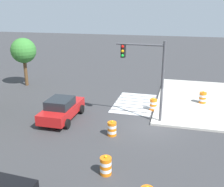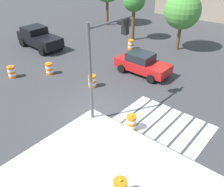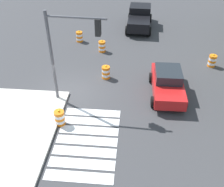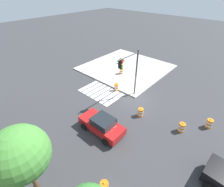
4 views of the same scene
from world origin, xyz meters
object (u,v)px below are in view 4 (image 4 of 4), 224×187
(sports_car, at_px, (102,124))
(traffic_barrel_median_far, at_px, (209,123))
(street_tree_corner_lot, at_px, (20,154))
(traffic_barrel_crosswalk_end, at_px, (116,87))
(traffic_barrel_median_near, at_px, (140,112))
(construction_barricade, at_px, (123,61))
(traffic_barrel_far_curb, at_px, (182,127))
(traffic_barrel_near_corner, at_px, (104,187))
(traffic_light_pole, at_px, (130,68))
(traffic_barrel_on_sidewalk, at_px, (121,71))

(sports_car, bearing_deg, traffic_barrel_median_far, -135.66)
(street_tree_corner_lot, bearing_deg, sports_car, -87.53)
(traffic_barrel_crosswalk_end, height_order, traffic_barrel_median_near, same)
(traffic_barrel_crosswalk_end, bearing_deg, construction_barricade, -57.54)
(sports_car, height_order, traffic_barrel_median_far, sports_car)
(traffic_barrel_far_curb, distance_m, construction_barricade, 15.45)
(traffic_barrel_near_corner, bearing_deg, traffic_barrel_crosswalk_end, -53.40)
(sports_car, height_order, traffic_light_pole, traffic_light_pole)
(traffic_barrel_near_corner, xyz_separation_m, traffic_barrel_median_far, (-3.40, -10.67, 0.00))
(traffic_barrel_near_corner, distance_m, traffic_barrel_median_near, 8.07)
(sports_car, height_order, construction_barricade, sports_car)
(construction_barricade, relative_size, street_tree_corner_lot, 0.27)
(traffic_barrel_median_near, relative_size, street_tree_corner_lot, 0.19)
(traffic_barrel_near_corner, distance_m, traffic_barrel_crosswalk_end, 12.17)
(sports_car, xyz_separation_m, traffic_barrel_far_curb, (-5.45, -4.82, -0.36))
(traffic_barrel_median_near, xyz_separation_m, traffic_barrel_far_curb, (-3.97, -0.73, 0.00))
(traffic_barrel_near_corner, bearing_deg, traffic_light_pole, -61.66)
(sports_car, height_order, traffic_barrel_far_curb, sports_car)
(traffic_barrel_crosswalk_end, xyz_separation_m, traffic_barrel_on_sidewalk, (2.25, -3.79, 0.15))
(traffic_barrel_near_corner, xyz_separation_m, traffic_barrel_median_near, (2.31, -7.73, 0.00))
(traffic_barrel_median_near, relative_size, traffic_barrel_far_curb, 1.00)
(traffic_barrel_far_curb, distance_m, traffic_light_pole, 7.60)
(sports_car, relative_size, construction_barricade, 3.06)
(sports_car, height_order, street_tree_corner_lot, street_tree_corner_lot)
(traffic_barrel_near_corner, relative_size, traffic_light_pole, 0.19)
(traffic_barrel_crosswalk_end, height_order, traffic_barrel_far_curb, same)
(traffic_barrel_median_near, bearing_deg, traffic_barrel_crosswalk_end, -22.38)
(traffic_light_pole, height_order, street_tree_corner_lot, traffic_light_pole)
(traffic_barrel_crosswalk_end, distance_m, street_tree_corner_lot, 13.55)
(traffic_barrel_median_near, bearing_deg, traffic_light_pole, -30.65)
(construction_barricade, xyz_separation_m, street_tree_corner_lot, (-8.03, 19.35, 2.92))
(traffic_barrel_far_curb, bearing_deg, traffic_barrel_median_near, 10.49)
(traffic_barrel_far_curb, bearing_deg, street_tree_corner_lot, 65.46)
(traffic_barrel_near_corner, distance_m, street_tree_corner_lot, 5.53)
(sports_car, relative_size, traffic_barrel_far_curb, 4.23)
(traffic_barrel_median_near, bearing_deg, traffic_barrel_near_corner, 106.61)
(traffic_barrel_median_near, relative_size, construction_barricade, 0.72)
(traffic_light_pole, bearing_deg, construction_barricade, -47.75)
(sports_car, bearing_deg, traffic_barrel_crosswalk_end, -60.48)
(traffic_barrel_near_corner, bearing_deg, traffic_barrel_median_near, -73.39)
(traffic_barrel_crosswalk_end, xyz_separation_m, construction_barricade, (4.28, -6.73, 0.27))
(construction_barricade, height_order, traffic_light_pole, traffic_light_pole)
(traffic_barrel_crosswalk_end, bearing_deg, sports_car, 119.52)
(traffic_barrel_median_far, relative_size, construction_barricade, 0.72)
(construction_barricade, bearing_deg, traffic_light_pole, 132.25)
(traffic_barrel_crosswalk_end, xyz_separation_m, traffic_barrel_far_curb, (-8.91, 1.30, 0.00))
(traffic_barrel_on_sidewalk, bearing_deg, traffic_light_pole, 136.68)
(sports_car, distance_m, traffic_barrel_median_far, 10.05)
(traffic_barrel_median_far, xyz_separation_m, traffic_light_pole, (8.44, 1.31, 3.46))
(traffic_barrel_crosswalk_end, relative_size, construction_barricade, 0.72)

